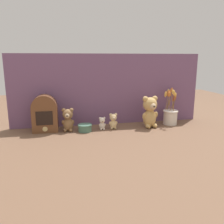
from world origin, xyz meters
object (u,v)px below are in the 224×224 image
(teddy_bear_medium, at_px, (68,119))
(teddy_bear_large, at_px, (150,111))
(teddy_bear_small, at_px, (113,121))
(decorative_tin_tall, at_px, (85,128))
(vintage_radio, at_px, (45,114))
(flower_vase, at_px, (170,114))
(teddy_bear_tiny, at_px, (102,123))

(teddy_bear_medium, bearing_deg, teddy_bear_large, -2.50)
(teddy_bear_small, distance_m, decorative_tin_tall, 0.22)
(teddy_bear_large, bearing_deg, vintage_radio, 176.19)
(vintage_radio, bearing_deg, teddy_bear_medium, -8.77)
(teddy_bear_medium, relative_size, flower_vase, 0.59)
(teddy_bear_large, distance_m, vintage_radio, 0.80)
(teddy_bear_large, relative_size, flower_vase, 0.84)
(teddy_bear_large, relative_size, teddy_bear_medium, 1.41)
(vintage_radio, bearing_deg, flower_vase, -0.12)
(teddy_bear_tiny, xyz_separation_m, flower_vase, (0.57, 0.04, 0.04))
(vintage_radio, height_order, decorative_tin_tall, vintage_radio)
(teddy_bear_large, xyz_separation_m, flower_vase, (0.20, 0.05, -0.04))
(teddy_bear_large, xyz_separation_m, vintage_radio, (-0.80, 0.05, 0.01))
(teddy_bear_large, relative_size, teddy_bear_tiny, 2.54)
(teddy_bear_small, relative_size, teddy_bear_tiny, 1.26)
(teddy_bear_small, bearing_deg, decorative_tin_tall, -174.71)
(teddy_bear_small, bearing_deg, teddy_bear_large, -2.92)
(teddy_bear_medium, bearing_deg, flower_vase, 1.61)
(teddy_bear_large, bearing_deg, teddy_bear_medium, 177.50)
(teddy_bear_large, xyz_separation_m, teddy_bear_small, (-0.29, 0.01, -0.07))
(teddy_bear_medium, distance_m, vintage_radio, 0.17)
(teddy_bear_medium, height_order, teddy_bear_tiny, teddy_bear_medium)
(teddy_bear_large, distance_m, teddy_bear_tiny, 0.38)
(teddy_bear_large, relative_size, vintage_radio, 0.90)
(teddy_bear_medium, relative_size, teddy_bear_small, 1.43)
(teddy_bear_tiny, bearing_deg, teddy_bear_large, -2.17)
(teddy_bear_medium, distance_m, teddy_bear_small, 0.34)
(teddy_bear_small, bearing_deg, teddy_bear_medium, 177.85)
(teddy_bear_large, bearing_deg, teddy_bear_tiny, 177.83)
(teddy_bear_large, xyz_separation_m, teddy_bear_tiny, (-0.38, 0.01, -0.08))
(teddy_bear_large, distance_m, decorative_tin_tall, 0.52)
(teddy_bear_medium, height_order, decorative_tin_tall, teddy_bear_medium)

